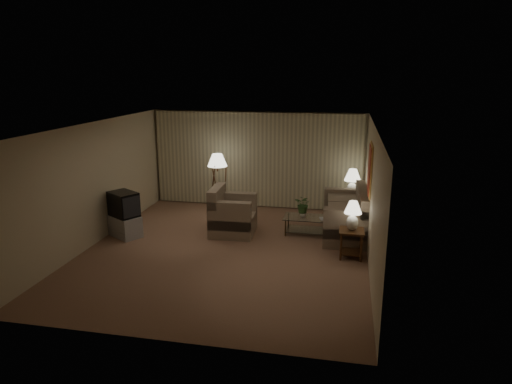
{
  "coord_description": "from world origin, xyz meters",
  "views": [
    {
      "loc": [
        2.45,
        -8.94,
        3.78
      ],
      "look_at": [
        0.54,
        0.6,
        1.18
      ],
      "focal_mm": 32.0,
      "sensor_mm": 36.0,
      "label": 1
    }
  ],
  "objects_px": {
    "sofa": "(345,217)",
    "crt_tv": "(124,204)",
    "tv_cabinet": "(125,226)",
    "coffee_table": "(309,223)",
    "side_table_near": "(351,239)",
    "floor_lamp": "(218,182)",
    "ottoman": "(237,216)",
    "vase": "(303,213)",
    "table_lamp_far": "(352,181)",
    "table_lamp_near": "(353,213)",
    "side_table_far": "(351,205)",
    "armchair": "(233,215)"
  },
  "relations": [
    {
      "from": "sofa",
      "to": "ottoman",
      "type": "height_order",
      "value": "sofa"
    },
    {
      "from": "coffee_table",
      "to": "floor_lamp",
      "type": "height_order",
      "value": "floor_lamp"
    },
    {
      "from": "sofa",
      "to": "table_lamp_near",
      "type": "relative_size",
      "value": 3.35
    },
    {
      "from": "table_lamp_near",
      "to": "table_lamp_far",
      "type": "bearing_deg",
      "value": 90.0
    },
    {
      "from": "table_lamp_near",
      "to": "coffee_table",
      "type": "bearing_deg",
      "value": 127.83
    },
    {
      "from": "tv_cabinet",
      "to": "ottoman",
      "type": "height_order",
      "value": "tv_cabinet"
    },
    {
      "from": "armchair",
      "to": "tv_cabinet",
      "type": "height_order",
      "value": "armchair"
    },
    {
      "from": "armchair",
      "to": "side_table_near",
      "type": "distance_m",
      "value": 2.91
    },
    {
      "from": "side_table_far",
      "to": "ottoman",
      "type": "distance_m",
      "value": 3.01
    },
    {
      "from": "floor_lamp",
      "to": "vase",
      "type": "relative_size",
      "value": 9.72
    },
    {
      "from": "side_table_near",
      "to": "table_lamp_near",
      "type": "bearing_deg",
      "value": 180.0
    },
    {
      "from": "armchair",
      "to": "coffee_table",
      "type": "height_order",
      "value": "armchair"
    },
    {
      "from": "side_table_far",
      "to": "ottoman",
      "type": "relative_size",
      "value": 0.91
    },
    {
      "from": "vase",
      "to": "table_lamp_far",
      "type": "bearing_deg",
      "value": 50.3
    },
    {
      "from": "table_lamp_far",
      "to": "tv_cabinet",
      "type": "height_order",
      "value": "table_lamp_far"
    },
    {
      "from": "sofa",
      "to": "armchair",
      "type": "bearing_deg",
      "value": -83.38
    },
    {
      "from": "sofa",
      "to": "side_table_far",
      "type": "xyz_separation_m",
      "value": [
        0.15,
        1.25,
        -0.05
      ]
    },
    {
      "from": "sofa",
      "to": "floor_lamp",
      "type": "bearing_deg",
      "value": -110.46
    },
    {
      "from": "table_lamp_far",
      "to": "ottoman",
      "type": "xyz_separation_m",
      "value": [
        -2.82,
        -1.03,
        -0.82
      ]
    },
    {
      "from": "table_lamp_near",
      "to": "ottoman",
      "type": "height_order",
      "value": "table_lamp_near"
    },
    {
      "from": "sofa",
      "to": "crt_tv",
      "type": "bearing_deg",
      "value": -80.05
    },
    {
      "from": "side_table_near",
      "to": "table_lamp_far",
      "type": "height_order",
      "value": "table_lamp_far"
    },
    {
      "from": "coffee_table",
      "to": "side_table_far",
      "type": "bearing_deg",
      "value": 54.28
    },
    {
      "from": "sofa",
      "to": "crt_tv",
      "type": "relative_size",
      "value": 2.54
    },
    {
      "from": "crt_tv",
      "to": "vase",
      "type": "height_order",
      "value": "crt_tv"
    },
    {
      "from": "side_table_far",
      "to": "table_lamp_near",
      "type": "bearing_deg",
      "value": -90.0
    },
    {
      "from": "side_table_near",
      "to": "tv_cabinet",
      "type": "xyz_separation_m",
      "value": [
        -5.2,
        0.25,
        -0.16
      ]
    },
    {
      "from": "sofa",
      "to": "crt_tv",
      "type": "height_order",
      "value": "crt_tv"
    },
    {
      "from": "armchair",
      "to": "vase",
      "type": "bearing_deg",
      "value": -81.78
    },
    {
      "from": "table_lamp_near",
      "to": "tv_cabinet",
      "type": "xyz_separation_m",
      "value": [
        -5.2,
        0.25,
        -0.72
      ]
    },
    {
      "from": "floor_lamp",
      "to": "ottoman",
      "type": "relative_size",
      "value": 2.49
    },
    {
      "from": "sofa",
      "to": "side_table_near",
      "type": "relative_size",
      "value": 3.46
    },
    {
      "from": "side_table_near",
      "to": "coffee_table",
      "type": "bearing_deg",
      "value": 127.83
    },
    {
      "from": "table_lamp_far",
      "to": "coffee_table",
      "type": "height_order",
      "value": "table_lamp_far"
    },
    {
      "from": "crt_tv",
      "to": "vase",
      "type": "xyz_separation_m",
      "value": [
        4.08,
        1.0,
        -0.29
      ]
    },
    {
      "from": "sofa",
      "to": "floor_lamp",
      "type": "height_order",
      "value": "floor_lamp"
    },
    {
      "from": "ottoman",
      "to": "side_table_far",
      "type": "bearing_deg",
      "value": 20.06
    },
    {
      "from": "table_lamp_far",
      "to": "coffee_table",
      "type": "bearing_deg",
      "value": -125.72
    },
    {
      "from": "sofa",
      "to": "vase",
      "type": "height_order",
      "value": "sofa"
    },
    {
      "from": "side_table_far",
      "to": "table_lamp_near",
      "type": "distance_m",
      "value": 2.66
    },
    {
      "from": "floor_lamp",
      "to": "crt_tv",
      "type": "bearing_deg",
      "value": -126.38
    },
    {
      "from": "coffee_table",
      "to": "side_table_near",
      "type": "bearing_deg",
      "value": -52.17
    },
    {
      "from": "table_lamp_near",
      "to": "vase",
      "type": "xyz_separation_m",
      "value": [
        -1.12,
        1.25,
        -0.47
      ]
    },
    {
      "from": "armchair",
      "to": "coffee_table",
      "type": "distance_m",
      "value": 1.82
    },
    {
      "from": "table_lamp_far",
      "to": "tv_cabinet",
      "type": "relative_size",
      "value": 0.82
    },
    {
      "from": "ottoman",
      "to": "floor_lamp",
      "type": "bearing_deg",
      "value": 129.71
    },
    {
      "from": "sofa",
      "to": "tv_cabinet",
      "type": "height_order",
      "value": "sofa"
    },
    {
      "from": "sofa",
      "to": "table_lamp_near",
      "type": "bearing_deg",
      "value": 3.95
    },
    {
      "from": "ottoman",
      "to": "tv_cabinet",
      "type": "bearing_deg",
      "value": -150.89
    },
    {
      "from": "crt_tv",
      "to": "side_table_near",
      "type": "bearing_deg",
      "value": 29.2
    }
  ]
}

